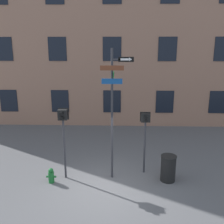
{
  "coord_description": "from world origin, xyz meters",
  "views": [
    {
      "loc": [
        0.52,
        -8.36,
        5.02
      ],
      "look_at": [
        0.22,
        0.72,
        2.7
      ],
      "focal_mm": 40.0,
      "sensor_mm": 36.0,
      "label": 1
    }
  ],
  "objects_px": {
    "pedestrian_signal_right": "(145,126)",
    "trash_bin": "(168,168)",
    "pedestrian_signal_left": "(63,124)",
    "street_sign_pole": "(113,105)",
    "fire_hydrant": "(51,176)"
  },
  "relations": [
    {
      "from": "pedestrian_signal_left",
      "to": "fire_hydrant",
      "type": "bearing_deg",
      "value": -140.18
    },
    {
      "from": "street_sign_pole",
      "to": "pedestrian_signal_left",
      "type": "height_order",
      "value": "street_sign_pole"
    },
    {
      "from": "street_sign_pole",
      "to": "pedestrian_signal_right",
      "type": "bearing_deg",
      "value": 19.68
    },
    {
      "from": "fire_hydrant",
      "to": "pedestrian_signal_left",
      "type": "bearing_deg",
      "value": 39.82
    },
    {
      "from": "street_sign_pole",
      "to": "pedestrian_signal_right",
      "type": "height_order",
      "value": "street_sign_pole"
    },
    {
      "from": "pedestrian_signal_left",
      "to": "trash_bin",
      "type": "height_order",
      "value": "pedestrian_signal_left"
    },
    {
      "from": "street_sign_pole",
      "to": "trash_bin",
      "type": "relative_size",
      "value": 4.86
    },
    {
      "from": "fire_hydrant",
      "to": "trash_bin",
      "type": "distance_m",
      "value": 4.53
    },
    {
      "from": "pedestrian_signal_left",
      "to": "pedestrian_signal_right",
      "type": "relative_size",
      "value": 1.11
    },
    {
      "from": "pedestrian_signal_left",
      "to": "trash_bin",
      "type": "relative_size",
      "value": 2.73
    },
    {
      "from": "pedestrian_signal_left",
      "to": "fire_hydrant",
      "type": "height_order",
      "value": "pedestrian_signal_left"
    },
    {
      "from": "pedestrian_signal_right",
      "to": "trash_bin",
      "type": "height_order",
      "value": "pedestrian_signal_right"
    },
    {
      "from": "pedestrian_signal_left",
      "to": "fire_hydrant",
      "type": "relative_size",
      "value": 4.75
    },
    {
      "from": "trash_bin",
      "to": "fire_hydrant",
      "type": "bearing_deg",
      "value": -176.17
    },
    {
      "from": "street_sign_pole",
      "to": "trash_bin",
      "type": "distance_m",
      "value": 3.26
    }
  ]
}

